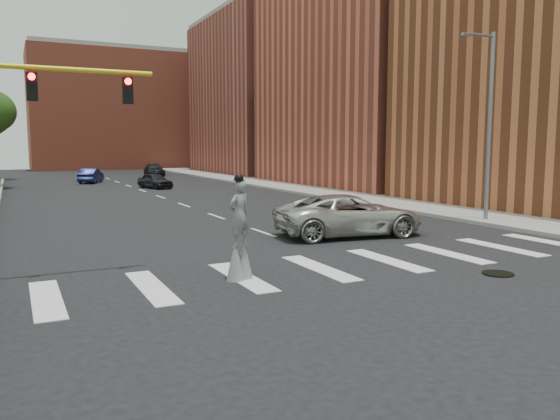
{
  "coord_description": "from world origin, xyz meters",
  "views": [
    {
      "loc": [
        -9.6,
        -13.18,
        3.76
      ],
      "look_at": [
        -2.0,
        2.27,
        1.7
      ],
      "focal_mm": 35.0,
      "sensor_mm": 36.0,
      "label": 1
    }
  ],
  "objects": [
    {
      "name": "car_mid",
      "position": [
        -2.57,
        43.59,
        0.71
      ],
      "size": [
        3.0,
        4.59,
        1.43
      ],
      "primitive_type": "imported",
      "rotation": [
        0.0,
        0.0,
        2.76
      ],
      "color": "#151C4A",
      "rests_on": "ground"
    },
    {
      "name": "manhole",
      "position": [
        3.0,
        -2.0,
        0.02
      ],
      "size": [
        0.9,
        0.9,
        0.04
      ],
      "primitive_type": "cylinder",
      "color": "black",
      "rests_on": "ground"
    },
    {
      "name": "sidewalk_right",
      "position": [
        12.5,
        25.0,
        0.09
      ],
      "size": [
        5.0,
        90.0,
        0.18
      ],
      "primitive_type": "cube",
      "color": "gray",
      "rests_on": "ground"
    },
    {
      "name": "ground_plane",
      "position": [
        0.0,
        0.0,
        0.0
      ],
      "size": [
        160.0,
        160.0,
        0.0
      ],
      "primitive_type": "plane",
      "color": "black",
      "rests_on": "ground"
    },
    {
      "name": "building_mid",
      "position": [
        22.0,
        30.0,
        12.0
      ],
      "size": [
        16.0,
        22.0,
        24.0
      ],
      "primitive_type": "cube",
      "color": "#B65039",
      "rests_on": "ground"
    },
    {
      "name": "car_near",
      "position": [
        1.5,
        33.93,
        0.67
      ],
      "size": [
        2.67,
        4.2,
        1.33
      ],
      "primitive_type": "imported",
      "rotation": [
        0.0,
        0.0,
        0.3
      ],
      "color": "black",
      "rests_on": "ground"
    },
    {
      "name": "building_far",
      "position": [
        22.0,
        54.0,
        10.0
      ],
      "size": [
        16.0,
        22.0,
        20.0
      ],
      "primitive_type": "cube",
      "color": "#A1493B",
      "rests_on": "ground"
    },
    {
      "name": "building_backdrop",
      "position": [
        6.0,
        78.0,
        9.0
      ],
      "size": [
        26.0,
        14.0,
        18.0
      ],
      "primitive_type": "cube",
      "color": "#B65039",
      "rests_on": "ground"
    },
    {
      "name": "streetlight",
      "position": [
        10.9,
        6.0,
        4.9
      ],
      "size": [
        2.05,
        0.2,
        9.0
      ],
      "color": "slate",
      "rests_on": "ground"
    },
    {
      "name": "stilt_performer",
      "position": [
        -4.0,
        0.77,
        1.21
      ],
      "size": [
        0.82,
        0.67,
        2.98
      ],
      "rotation": [
        0.0,
        0.0,
        3.52
      ],
      "color": "#2F1F13",
      "rests_on": "ground"
    },
    {
      "name": "traffic_signal",
      "position": [
        -9.78,
        3.0,
        4.15
      ],
      "size": [
        5.3,
        0.23,
        6.2
      ],
      "color": "black",
      "rests_on": "ground"
    },
    {
      "name": "car_far",
      "position": [
        6.0,
        53.28,
        0.72
      ],
      "size": [
        2.3,
        5.05,
        1.43
      ],
      "primitive_type": "imported",
      "rotation": [
        0.0,
        0.0,
        -0.06
      ],
      "color": "black",
      "rests_on": "ground"
    },
    {
      "name": "suv_crossing",
      "position": [
        2.89,
        5.69,
        0.86
      ],
      "size": [
        6.52,
        3.68,
        1.72
      ],
      "primitive_type": "imported",
      "rotation": [
        0.0,
        0.0,
        1.43
      ],
      "color": "beige",
      "rests_on": "ground"
    }
  ]
}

